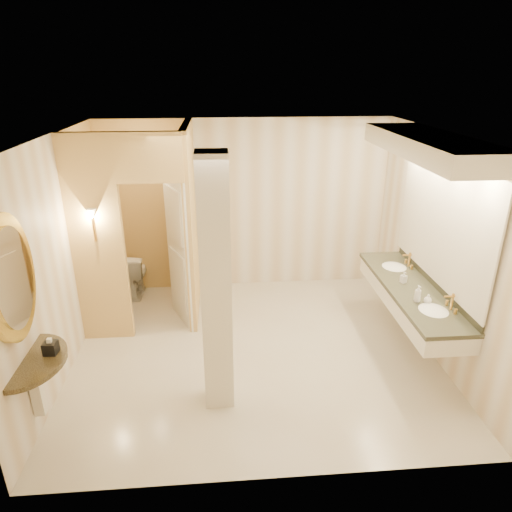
# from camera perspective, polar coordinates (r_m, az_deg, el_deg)

# --- Properties ---
(floor) EXTENTS (4.50, 4.50, 0.00)m
(floor) POSITION_cam_1_polar(r_m,az_deg,el_deg) (6.01, -0.20, -11.66)
(floor) COLOR beige
(floor) RESTS_ON ground
(ceiling) EXTENTS (4.50, 4.50, 0.00)m
(ceiling) POSITION_cam_1_polar(r_m,az_deg,el_deg) (5.02, -0.25, 14.76)
(ceiling) COLOR silver
(ceiling) RESTS_ON wall_back
(wall_back) EXTENTS (4.50, 0.02, 2.70)m
(wall_back) POSITION_cam_1_polar(r_m,az_deg,el_deg) (7.26, -1.48, 6.27)
(wall_back) COLOR silver
(wall_back) RESTS_ON floor
(wall_front) EXTENTS (4.50, 0.02, 2.70)m
(wall_front) POSITION_cam_1_polar(r_m,az_deg,el_deg) (3.61, 2.35, -11.65)
(wall_front) COLOR silver
(wall_front) RESTS_ON floor
(wall_left) EXTENTS (0.02, 4.00, 2.70)m
(wall_left) POSITION_cam_1_polar(r_m,az_deg,el_deg) (5.67, -23.51, -0.39)
(wall_left) COLOR silver
(wall_left) RESTS_ON floor
(wall_right) EXTENTS (0.02, 4.00, 2.70)m
(wall_right) POSITION_cam_1_polar(r_m,az_deg,el_deg) (5.98, 21.83, 0.99)
(wall_right) COLOR silver
(wall_right) RESTS_ON floor
(toilet_closet) EXTENTS (1.50, 1.55, 2.70)m
(toilet_closet) POSITION_cam_1_polar(r_m,az_deg,el_deg) (6.30, -11.19, 3.62)
(toilet_closet) COLOR #F2CE7E
(toilet_closet) RESTS_ON floor
(wall_sconce) EXTENTS (0.14, 0.14, 0.42)m
(wall_sconce) POSITION_cam_1_polar(r_m,az_deg,el_deg) (5.84, -19.83, 4.79)
(wall_sconce) COLOR gold
(wall_sconce) RESTS_ON toilet_closet
(vanity) EXTENTS (0.75, 2.43, 2.09)m
(vanity) POSITION_cam_1_polar(r_m,az_deg,el_deg) (5.70, 20.11, 3.24)
(vanity) COLOR silver
(vanity) RESTS_ON floor
(console_shelf) EXTENTS (0.90, 0.90, 1.90)m
(console_shelf) POSITION_cam_1_polar(r_m,az_deg,el_deg) (4.60, -27.67, -6.65)
(console_shelf) COLOR black
(console_shelf) RESTS_ON floor
(pillar) EXTENTS (0.30, 0.30, 2.70)m
(pillar) POSITION_cam_1_polar(r_m,az_deg,el_deg) (4.54, -5.00, -4.10)
(pillar) COLOR silver
(pillar) RESTS_ON floor
(tissue_box) EXTENTS (0.13, 0.13, 0.12)m
(tissue_box) POSITION_cam_1_polar(r_m,az_deg,el_deg) (4.79, -24.29, -10.41)
(tissue_box) COLOR black
(tissue_box) RESTS_ON console_shelf
(toilet) EXTENTS (0.42, 0.71, 0.72)m
(toilet) POSITION_cam_1_polar(r_m,az_deg,el_deg) (7.49, -15.06, -2.10)
(toilet) COLOR white
(toilet) RESTS_ON floor
(soap_bottle_a) EXTENTS (0.09, 0.09, 0.14)m
(soap_bottle_a) POSITION_cam_1_polar(r_m,az_deg,el_deg) (6.01, 17.98, -2.54)
(soap_bottle_a) COLOR beige
(soap_bottle_a) RESTS_ON vanity
(soap_bottle_b) EXTENTS (0.10, 0.10, 0.11)m
(soap_bottle_b) POSITION_cam_1_polar(r_m,az_deg,el_deg) (5.59, 20.69, -5.03)
(soap_bottle_b) COLOR silver
(soap_bottle_b) RESTS_ON vanity
(soap_bottle_c) EXTENTS (0.09, 0.09, 0.20)m
(soap_bottle_c) POSITION_cam_1_polar(r_m,az_deg,el_deg) (5.57, 19.57, -4.45)
(soap_bottle_c) COLOR #C6B28C
(soap_bottle_c) RESTS_ON vanity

